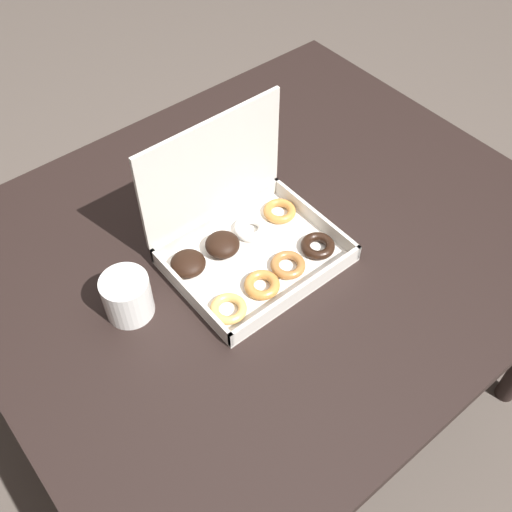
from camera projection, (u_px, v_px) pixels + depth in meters
ground_plane at (264, 392)px, 1.81m from camera, size 8.00×8.00×0.00m
dining_table at (267, 261)px, 1.33m from camera, size 1.21×1.02×0.71m
donut_box at (241, 234)px, 1.20m from camera, size 0.33×0.27×0.27m
coffee_mug at (127, 296)px, 1.11m from camera, size 0.09×0.09×0.09m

